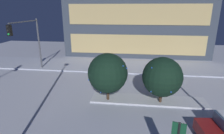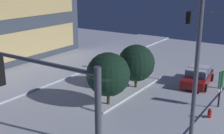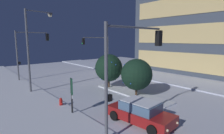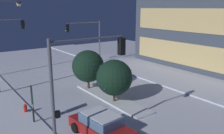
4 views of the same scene
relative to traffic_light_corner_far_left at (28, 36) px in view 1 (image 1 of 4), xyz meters
name	(u,v)px [view 1 (image 1 of 4)]	position (x,y,z in m)	size (l,w,h in m)	color
ground	(104,99)	(8.95, -4.98, -4.23)	(52.00, 52.00, 0.00)	silver
curb_strip_far	(116,66)	(8.95, 3.94, -4.16)	(52.00, 5.20, 0.14)	silver
median_strip	(148,100)	(12.44, -4.84, -4.16)	(9.00, 1.80, 0.14)	silver
traffic_light_corner_far_left	(28,36)	(0.00, 0.00, 0.00)	(0.32, 5.30, 5.97)	#565960
decorated_tree_median	(162,77)	(13.36, -5.13, -2.04)	(2.98, 2.98, 3.68)	#473323
decorated_tree_left_of_median	(108,73)	(9.28, -5.21, -1.89)	(3.06, 3.06, 3.87)	#473323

